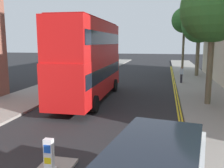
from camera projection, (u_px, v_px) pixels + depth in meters
The scene contains 10 objects.
sidewalk_right at pixel (208, 99), 18.00m from camera, with size 4.00×80.00×0.14m, color gray.
sidewalk_left at pixel (42, 92), 20.70m from camera, with size 4.00×80.00×0.14m, color gray.
kerb_line_outer at pixel (179, 106), 16.52m from camera, with size 0.10×56.00×0.01m, color yellow.
kerb_line_inner at pixel (177, 105), 16.55m from camera, with size 0.10×56.00×0.01m, color yellow.
keep_left_bollard at pixel (49, 157), 7.74m from camera, with size 0.36×0.28×1.11m.
double_decker_bus_away at pixel (89, 58), 17.83m from camera, with size 2.99×10.86×5.64m.
pedestrian_far at pixel (181, 74), 24.88m from camera, with size 0.34×0.22×1.62m.
street_tree_near at pixel (213, 10), 15.52m from camera, with size 4.10×4.10×8.07m.
street_tree_mid at pixel (199, 26), 29.42m from camera, with size 4.07×4.07×7.99m.
street_tree_far at pixel (184, 21), 34.42m from camera, with size 3.51×3.51×8.76m.
Camera 1 is at (3.44, -2.63, 4.12)m, focal length 40.19 mm.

